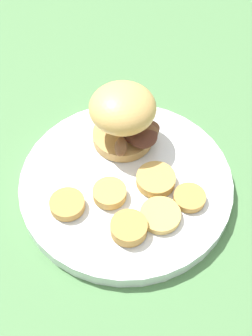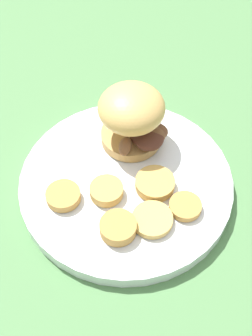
{
  "view_description": "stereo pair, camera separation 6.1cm",
  "coord_description": "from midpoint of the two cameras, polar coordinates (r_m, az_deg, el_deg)",
  "views": [
    {
      "loc": [
        -0.18,
        -0.31,
        0.53
      ],
      "look_at": [
        0.0,
        0.0,
        0.05
      ],
      "focal_mm": 50.0,
      "sensor_mm": 36.0,
      "label": 1
    },
    {
      "loc": [
        -0.13,
        -0.34,
        0.53
      ],
      "look_at": [
        0.0,
        0.0,
        0.05
      ],
      "focal_mm": 50.0,
      "sensor_mm": 36.0,
      "label": 2
    }
  ],
  "objects": [
    {
      "name": "dinner_plate",
      "position": [
        0.64,
        -2.73,
        -2.07
      ],
      "size": [
        0.29,
        0.29,
        0.02
      ],
      "color": "white",
      "rests_on": "ground_plane"
    },
    {
      "name": "sandwich",
      "position": [
        0.63,
        -2.75,
        6.02
      ],
      "size": [
        0.1,
        0.1,
        0.09
      ],
      "color": "tan",
      "rests_on": "dinner_plate"
    },
    {
      "name": "ground_plane",
      "position": [
        0.65,
        -2.69,
        -2.7
      ],
      "size": [
        4.0,
        4.0,
        0.0
      ],
      "primitive_type": "plane",
      "color": "#4C7A47"
    },
    {
      "name": "potato_round_1",
      "position": [
        0.61,
        -4.87,
        -3.28
      ],
      "size": [
        0.04,
        0.04,
        0.01
      ],
      "primitive_type": "cylinder",
      "color": "tan",
      "rests_on": "dinner_plate"
    },
    {
      "name": "potato_round_4",
      "position": [
        0.58,
        -2.68,
        -7.52
      ],
      "size": [
        0.05,
        0.05,
        0.02
      ],
      "primitive_type": "cylinder",
      "color": "#BC8942",
      "rests_on": "dinner_plate"
    },
    {
      "name": "potato_round_2",
      "position": [
        0.59,
        1.27,
        -5.97
      ],
      "size": [
        0.05,
        0.05,
        0.01
      ],
      "primitive_type": "cylinder",
      "color": "tan",
      "rests_on": "dinner_plate"
    },
    {
      "name": "potato_round_5",
      "position": [
        0.61,
        4.93,
        -3.83
      ],
      "size": [
        0.04,
        0.04,
        0.01
      ],
      "primitive_type": "cylinder",
      "color": "#BC8942",
      "rests_on": "dinner_plate"
    },
    {
      "name": "potato_round_3",
      "position": [
        0.62,
        0.87,
        -1.6
      ],
      "size": [
        0.05,
        0.05,
        0.01
      ],
      "primitive_type": "cylinder",
      "color": "tan",
      "rests_on": "dinner_plate"
    },
    {
      "name": "potato_round_0",
      "position": [
        0.61,
        -10.02,
        -4.62
      ],
      "size": [
        0.05,
        0.05,
        0.01
      ],
      "primitive_type": "cylinder",
      "color": "#BC8942",
      "rests_on": "dinner_plate"
    }
  ]
}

